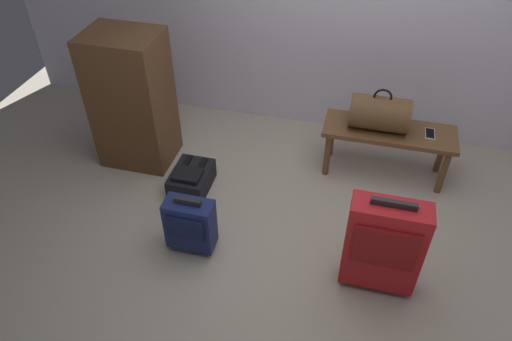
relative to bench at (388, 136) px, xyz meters
name	(u,v)px	position (x,y,z in m)	size (l,w,h in m)	color
ground_plane	(311,252)	(-0.42, -0.98, -0.36)	(6.60, 6.60, 0.00)	#B2A893
bench	(388,136)	(0.00, 0.00, 0.00)	(1.00, 0.36, 0.43)	brown
duffel_bag_brown	(380,113)	(-0.10, 0.00, 0.20)	(0.44, 0.26, 0.34)	brown
cell_phone	(430,134)	(0.29, 0.01, 0.07)	(0.07, 0.14, 0.01)	silver
suitcase_upright_red	(384,245)	(0.01, -1.14, 0.02)	(0.45, 0.21, 0.73)	red
suitcase_small_navy	(190,224)	(-1.21, -1.15, -0.12)	(0.32, 0.19, 0.46)	navy
backpack_dark	(191,179)	(-1.43, -0.57, -0.26)	(0.28, 0.38, 0.21)	black
side_cabinet	(132,100)	(-1.99, -0.29, 0.19)	(0.56, 0.44, 1.10)	brown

